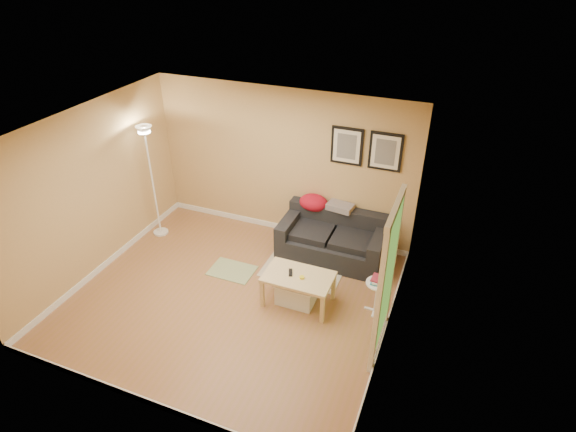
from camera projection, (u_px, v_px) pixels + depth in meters
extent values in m
plane|color=#986341|center=(232.00, 297.00, 6.92)|extent=(4.50, 4.50, 0.00)
plane|color=white|center=(219.00, 130.00, 5.58)|extent=(4.50, 4.50, 0.00)
plane|color=tan|center=(283.00, 164.00, 7.84)|extent=(4.50, 0.00, 4.50)
plane|color=tan|center=(131.00, 321.00, 4.66)|extent=(4.50, 0.00, 4.50)
plane|color=tan|center=(92.00, 193.00, 6.96)|extent=(0.00, 4.00, 4.00)
plane|color=tan|center=(395.00, 260.00, 5.53)|extent=(0.00, 4.00, 4.00)
cube|color=white|center=(283.00, 227.00, 8.48)|extent=(4.50, 0.02, 0.10)
cube|color=white|center=(150.00, 402.00, 5.31)|extent=(4.50, 0.02, 0.10)
cube|color=white|center=(109.00, 261.00, 7.60)|extent=(0.02, 4.00, 0.10)
cube|color=white|center=(383.00, 336.00, 6.18)|extent=(0.02, 4.00, 0.10)
cube|color=beige|center=(303.00, 269.00, 7.49)|extent=(1.25, 0.85, 0.01)
cube|color=#668C4C|center=(232.00, 271.00, 7.46)|extent=(0.70, 0.50, 0.01)
cube|color=black|center=(291.00, 272.00, 6.62)|extent=(0.10, 0.17, 0.02)
cylinder|color=yellow|center=(302.00, 277.00, 6.52)|extent=(0.07, 0.07, 0.03)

